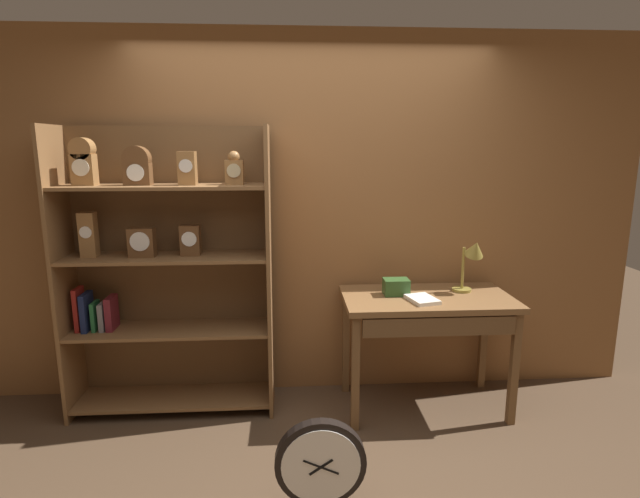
% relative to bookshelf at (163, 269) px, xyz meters
% --- Properties ---
extents(back_wood_panel, '(4.80, 0.05, 2.60)m').
position_rel_bookshelf_xyz_m(back_wood_panel, '(1.02, 0.24, 0.30)').
color(back_wood_panel, brown).
rests_on(back_wood_panel, ground).
extents(bookshelf, '(1.38, 0.38, 1.95)m').
position_rel_bookshelf_xyz_m(bookshelf, '(0.00, 0.00, 0.00)').
color(bookshelf, brown).
rests_on(bookshelf, ground).
extents(workbench, '(1.14, 0.63, 0.82)m').
position_rel_bookshelf_xyz_m(workbench, '(1.79, -0.15, -0.30)').
color(workbench, brown).
rests_on(workbench, ground).
extents(desk_lamp, '(0.20, 0.20, 0.39)m').
position_rel_bookshelf_xyz_m(desk_lamp, '(2.11, -0.07, 0.07)').
color(desk_lamp, olive).
rests_on(desk_lamp, workbench).
extents(toolbox_small, '(0.17, 0.13, 0.11)m').
position_rel_bookshelf_xyz_m(toolbox_small, '(1.58, -0.08, -0.13)').
color(toolbox_small, '#2D5123').
rests_on(toolbox_small, workbench).
extents(open_repair_manual, '(0.21, 0.25, 0.02)m').
position_rel_bookshelf_xyz_m(open_repair_manual, '(1.72, -0.24, -0.18)').
color(open_repair_manual, silver).
rests_on(open_repair_manual, workbench).
extents(round_clock_large, '(0.46, 0.11, 0.50)m').
position_rel_bookshelf_xyz_m(round_clock_large, '(0.99, -1.12, -0.75)').
color(round_clock_large, black).
rests_on(round_clock_large, ground).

